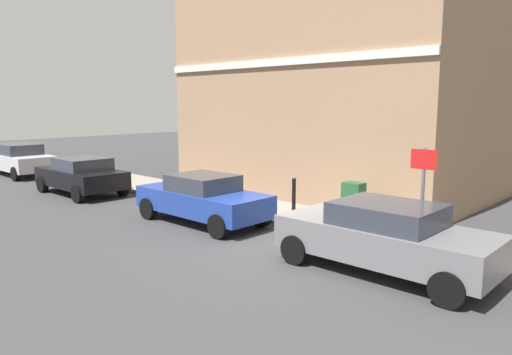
{
  "coord_description": "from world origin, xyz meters",
  "views": [
    {
      "loc": [
        -8.92,
        -7.12,
        3.42
      ],
      "look_at": [
        1.45,
        2.71,
        1.2
      ],
      "focal_mm": 33.66,
      "sensor_mm": 36.0,
      "label": 1
    }
  ],
  "objects_px": {
    "car_grey": "(385,236)",
    "car_black": "(81,175)",
    "car_silver": "(19,159)",
    "car_blue": "(203,198)",
    "utility_cabinet": "(353,205)",
    "street_sign": "(423,183)",
    "bollard_near_cabinet": "(294,193)",
    "bollard_far_kerb": "(235,192)"
  },
  "relations": [
    {
      "from": "car_silver",
      "to": "utility_cabinet",
      "type": "bearing_deg",
      "value": -172.17
    },
    {
      "from": "car_grey",
      "to": "car_black",
      "type": "bearing_deg",
      "value": 0.27
    },
    {
      "from": "car_black",
      "to": "car_silver",
      "type": "xyz_separation_m",
      "value": [
        0.28,
        6.77,
        0.06
      ]
    },
    {
      "from": "car_grey",
      "to": "street_sign",
      "type": "height_order",
      "value": "street_sign"
    },
    {
      "from": "car_blue",
      "to": "car_black",
      "type": "bearing_deg",
      "value": 2.01
    },
    {
      "from": "utility_cabinet",
      "to": "bollard_near_cabinet",
      "type": "bearing_deg",
      "value": 87.34
    },
    {
      "from": "car_grey",
      "to": "bollard_near_cabinet",
      "type": "bearing_deg",
      "value": -30.5
    },
    {
      "from": "car_silver",
      "to": "car_blue",
      "type": "bearing_deg",
      "value": 179.98
    },
    {
      "from": "street_sign",
      "to": "car_grey",
      "type": "bearing_deg",
      "value": 177.65
    },
    {
      "from": "car_blue",
      "to": "car_black",
      "type": "relative_size",
      "value": 1.05
    },
    {
      "from": "car_blue",
      "to": "street_sign",
      "type": "height_order",
      "value": "street_sign"
    },
    {
      "from": "car_blue",
      "to": "bollard_near_cabinet",
      "type": "bearing_deg",
      "value": -119.8
    },
    {
      "from": "car_grey",
      "to": "car_black",
      "type": "relative_size",
      "value": 1.09
    },
    {
      "from": "street_sign",
      "to": "bollard_near_cabinet",
      "type": "bearing_deg",
      "value": 76.88
    },
    {
      "from": "car_black",
      "to": "utility_cabinet",
      "type": "bearing_deg",
      "value": -165.64
    },
    {
      "from": "car_blue",
      "to": "street_sign",
      "type": "xyz_separation_m",
      "value": [
        1.4,
        -5.88,
        0.94
      ]
    },
    {
      "from": "car_black",
      "to": "bollard_near_cabinet",
      "type": "xyz_separation_m",
      "value": [
        2.74,
        -8.07,
        -0.03
      ]
    },
    {
      "from": "car_blue",
      "to": "car_black",
      "type": "height_order",
      "value": "car_blue"
    },
    {
      "from": "utility_cabinet",
      "to": "street_sign",
      "type": "bearing_deg",
      "value": -111.99
    },
    {
      "from": "car_black",
      "to": "utility_cabinet",
      "type": "xyz_separation_m",
      "value": [
        2.64,
        -10.22,
        -0.05
      ]
    },
    {
      "from": "car_blue",
      "to": "bollard_near_cabinet",
      "type": "relative_size",
      "value": 4.03
    },
    {
      "from": "utility_cabinet",
      "to": "bollard_far_kerb",
      "type": "relative_size",
      "value": 1.11
    },
    {
      "from": "car_black",
      "to": "street_sign",
      "type": "relative_size",
      "value": 1.74
    },
    {
      "from": "utility_cabinet",
      "to": "street_sign",
      "type": "relative_size",
      "value": 0.5
    },
    {
      "from": "utility_cabinet",
      "to": "bollard_near_cabinet",
      "type": "height_order",
      "value": "utility_cabinet"
    },
    {
      "from": "utility_cabinet",
      "to": "car_black",
      "type": "bearing_deg",
      "value": 104.47
    },
    {
      "from": "car_blue",
      "to": "bollard_near_cabinet",
      "type": "height_order",
      "value": "car_blue"
    },
    {
      "from": "bollard_near_cabinet",
      "to": "street_sign",
      "type": "relative_size",
      "value": 0.45
    },
    {
      "from": "bollard_far_kerb",
      "to": "street_sign",
      "type": "height_order",
      "value": "street_sign"
    },
    {
      "from": "bollard_far_kerb",
      "to": "street_sign",
      "type": "xyz_separation_m",
      "value": [
        0.01,
        -5.96,
        0.96
      ]
    },
    {
      "from": "bollard_near_cabinet",
      "to": "bollard_far_kerb",
      "type": "distance_m",
      "value": 1.81
    },
    {
      "from": "car_black",
      "to": "bollard_near_cabinet",
      "type": "distance_m",
      "value": 8.52
    },
    {
      "from": "utility_cabinet",
      "to": "street_sign",
      "type": "xyz_separation_m",
      "value": [
        -0.95,
        -2.35,
        0.98
      ]
    },
    {
      "from": "car_silver",
      "to": "bollard_near_cabinet",
      "type": "relative_size",
      "value": 4.32
    },
    {
      "from": "bollard_far_kerb",
      "to": "street_sign",
      "type": "relative_size",
      "value": 0.45
    },
    {
      "from": "car_grey",
      "to": "bollard_far_kerb",
      "type": "distance_m",
      "value": 6.09
    },
    {
      "from": "car_black",
      "to": "bollard_near_cabinet",
      "type": "relative_size",
      "value": 3.85
    },
    {
      "from": "street_sign",
      "to": "car_silver",
      "type": "bearing_deg",
      "value": 94.18
    },
    {
      "from": "car_blue",
      "to": "bollard_far_kerb",
      "type": "distance_m",
      "value": 1.39
    },
    {
      "from": "car_blue",
      "to": "utility_cabinet",
      "type": "xyz_separation_m",
      "value": [
        2.35,
        -3.53,
        -0.04
      ]
    },
    {
      "from": "car_blue",
      "to": "street_sign",
      "type": "relative_size",
      "value": 1.82
    },
    {
      "from": "car_blue",
      "to": "car_black",
      "type": "distance_m",
      "value": 6.7
    }
  ]
}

